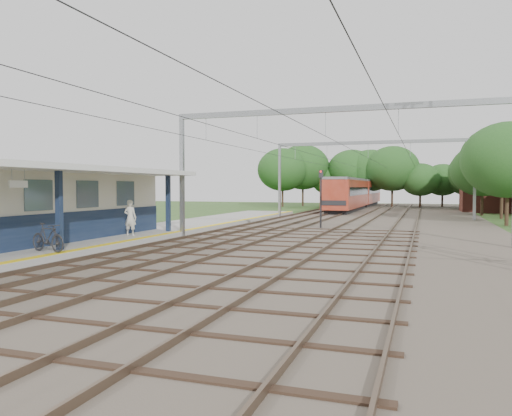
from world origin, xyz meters
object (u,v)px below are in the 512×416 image
at_px(train, 357,193).
at_px(signal_post, 321,193).
at_px(person, 130,218).
at_px(bicycle, 48,238).

distance_m(train, signal_post, 33.88).
distance_m(person, signal_post, 13.62).
bearing_deg(person, signal_post, -128.94).
xyz_separation_m(bicycle, train, (5.36, 51.64, 1.21)).
distance_m(person, bicycle, 6.80).
height_order(person, signal_post, signal_post).
xyz_separation_m(person, train, (6.01, 44.88, 0.84)).
relative_size(person, signal_post, 0.46).
bearing_deg(bicycle, signal_post, -10.00).
relative_size(bicycle, train, 0.05).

